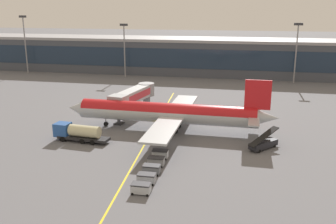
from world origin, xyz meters
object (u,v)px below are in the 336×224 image
baggage_cart_1 (147,178)px  baggage_cart_4 (160,154)px  baggage_cart_3 (156,161)px  main_airliner (168,113)px  baggage_cart_0 (141,188)px  belt_loader (263,143)px  fuel_tanker (78,132)px  baggage_cart_2 (152,169)px

baggage_cart_1 → baggage_cart_4: (-0.22, 9.60, 0.00)m
baggage_cart_3 → baggage_cart_4: 3.20m
baggage_cart_1 → main_airliner: bearing=94.8°
baggage_cart_0 → baggage_cart_3: same height
main_airliner → belt_loader: 20.25m
fuel_tanker → baggage_cart_2: (17.29, -11.51, -0.96)m
fuel_tanker → baggage_cart_3: 19.15m
main_airliner → baggage_cart_1: 24.78m
main_airliner → baggage_cart_2: 21.61m
baggage_cart_0 → baggage_cart_3: 9.60m
baggage_cart_1 → baggage_cart_4: same height
baggage_cart_2 → baggage_cart_4: bearing=91.3°
baggage_cart_1 → baggage_cart_2: size_ratio=1.00×
belt_loader → baggage_cart_2: belt_loader is taller
main_airliner → baggage_cart_0: bearing=-85.6°
main_airliner → baggage_cart_3: bearing=-84.0°
main_airliner → fuel_tanker: size_ratio=4.00×
baggage_cart_0 → baggage_cart_2: size_ratio=1.00×
baggage_cart_2 → baggage_cart_1: bearing=-88.7°
main_airliner → baggage_cart_0: (2.12, -27.71, -2.97)m
baggage_cart_4 → baggage_cart_0: bearing=-88.7°
fuel_tanker → baggage_cart_1: (17.36, -14.71, -0.96)m
belt_loader → baggage_cart_1: (-16.86, -17.81, -0.21)m
baggage_cart_3 → baggage_cart_2: bearing=-88.7°
belt_loader → baggage_cart_4: size_ratio=2.28×
main_airliner → fuel_tanker: bearing=-147.4°
baggage_cart_0 → fuel_tanker: bearing=134.2°
main_airliner → baggage_cart_0: 27.95m
baggage_cart_3 → fuel_tanker: bearing=154.2°
baggage_cart_1 → baggage_cart_4: size_ratio=1.00×
baggage_cart_0 → baggage_cart_2: bearing=91.3°
belt_loader → baggage_cart_3: 20.48m
fuel_tanker → baggage_cart_1: 22.78m
main_airliner → baggage_cart_4: bearing=-83.0°
belt_loader → baggage_cart_4: belt_loader is taller
fuel_tanker → baggage_cart_3: size_ratio=4.09×
fuel_tanker → baggage_cart_1: size_ratio=4.09×
main_airliner → baggage_cart_3: main_airliner is taller
main_airliner → fuel_tanker: (-15.32, -9.80, -2.01)m
belt_loader → baggage_cart_4: 18.95m
belt_loader → baggage_cart_4: (-17.07, -8.21, -0.21)m
fuel_tanker → belt_loader: belt_loader is taller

